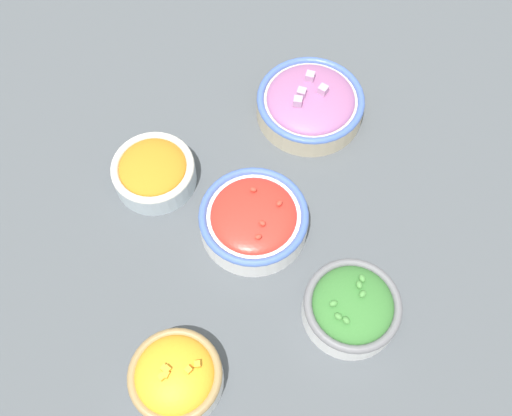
% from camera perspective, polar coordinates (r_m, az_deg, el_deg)
% --- Properties ---
extents(ground_plane, '(3.00, 3.00, 0.00)m').
position_cam_1_polar(ground_plane, '(0.88, 0.00, -0.90)').
color(ground_plane, '#4C5156').
extents(bowl_cherry_tomatoes, '(0.16, 0.16, 0.06)m').
position_cam_1_polar(bowl_cherry_tomatoes, '(0.84, -0.23, -1.10)').
color(bowl_cherry_tomatoes, white).
rests_on(bowl_cherry_tomatoes, ground_plane).
extents(bowl_broccoli, '(0.13, 0.13, 0.07)m').
position_cam_1_polar(bowl_broccoli, '(0.80, 9.56, -9.70)').
color(bowl_broccoli, white).
rests_on(bowl_broccoli, ground_plane).
extents(bowl_carrots, '(0.13, 0.13, 0.05)m').
position_cam_1_polar(bowl_carrots, '(0.90, -10.20, 3.69)').
color(bowl_carrots, '#B2C1CC').
rests_on(bowl_carrots, ground_plane).
extents(bowl_red_onion, '(0.18, 0.18, 0.07)m').
position_cam_1_polar(bowl_red_onion, '(0.96, 5.44, 10.42)').
color(bowl_red_onion, beige).
rests_on(bowl_red_onion, ground_plane).
extents(bowl_squash, '(0.12, 0.12, 0.07)m').
position_cam_1_polar(bowl_squash, '(0.78, -8.04, -16.32)').
color(bowl_squash, white).
rests_on(bowl_squash, ground_plane).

